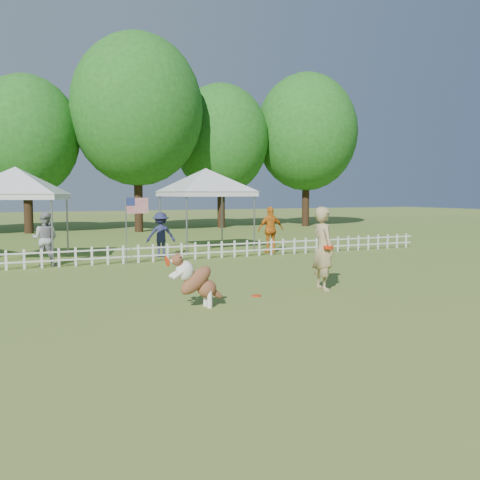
{
  "coord_description": "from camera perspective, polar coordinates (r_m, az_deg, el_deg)",
  "views": [
    {
      "loc": [
        -5.28,
        -10.21,
        2.28
      ],
      "look_at": [
        0.57,
        2.0,
        1.1
      ],
      "focal_mm": 40.0,
      "sensor_mm": 36.0,
      "label": 1
    }
  ],
  "objects": [
    {
      "name": "tree_center_right",
      "position": [
        32.54,
        -10.9,
        12.0
      ],
      "size": [
        7.6,
        7.6,
        12.6
      ],
      "primitive_type": null,
      "color": "#1E5718",
      "rests_on": "ground"
    },
    {
      "name": "dog",
      "position": [
        10.67,
        -4.63,
        -4.31
      ],
      "size": [
        1.09,
        0.39,
        1.12
      ],
      "primitive_type": null,
      "rotation": [
        0.0,
        0.0,
        0.02
      ],
      "color": "brown",
      "rests_on": "ground"
    },
    {
      "name": "handler",
      "position": [
        12.72,
        8.86,
        -0.92
      ],
      "size": [
        0.54,
        0.76,
        1.97
      ],
      "primitive_type": "imported",
      "rotation": [
        0.0,
        0.0,
        1.47
      ],
      "color": "tan",
      "rests_on": "ground"
    },
    {
      "name": "canopy_tent_right",
      "position": [
        21.56,
        -3.66,
        3.19
      ],
      "size": [
        3.25,
        3.25,
        3.21
      ],
      "primitive_type": null,
      "rotation": [
        0.0,
        0.0,
        0.05
      ],
      "color": "silver",
      "rests_on": "ground"
    },
    {
      "name": "spectator_c",
      "position": [
        20.63,
        3.3,
        1.12
      ],
      "size": [
        1.07,
        0.51,
        1.78
      ],
      "primitive_type": "imported",
      "rotation": [
        0.0,
        0.0,
        3.07
      ],
      "color": "orange",
      "rests_on": "ground"
    },
    {
      "name": "canopy_tent_left",
      "position": [
        19.26,
        -22.69,
        2.42
      ],
      "size": [
        3.75,
        3.75,
        3.09
      ],
      "primitive_type": null,
      "rotation": [
        0.0,
        0.0,
        -0.3
      ],
      "color": "silver",
      "rests_on": "ground"
    },
    {
      "name": "ground",
      "position": [
        11.72,
        1.71,
        -6.24
      ],
      "size": [
        120.0,
        120.0,
        0.0
      ],
      "primitive_type": "plane",
      "color": "#486E22",
      "rests_on": "ground"
    },
    {
      "name": "spectator_a",
      "position": [
        17.96,
        -20.08,
        0.11
      ],
      "size": [
        1.02,
        0.93,
        1.7
      ],
      "primitive_type": "imported",
      "rotation": [
        0.0,
        0.0,
        2.71
      ],
      "color": "#98979C",
      "rests_on": "ground"
    },
    {
      "name": "tree_center_left",
      "position": [
        32.89,
        -21.84,
        9.21
      ],
      "size": [
        6.0,
        6.0,
        9.8
      ],
      "primitive_type": null,
      "color": "#1E5718",
      "rests_on": "ground"
    },
    {
      "name": "tree_far_right",
      "position": [
        37.79,
        7.08,
        10.15
      ],
      "size": [
        7.0,
        7.0,
        11.4
      ],
      "primitive_type": null,
      "color": "#1E5718",
      "rests_on": "ground"
    },
    {
      "name": "spectator_b",
      "position": [
        19.39,
        -8.45,
        0.57
      ],
      "size": [
        1.14,
        0.79,
        1.61
      ],
      "primitive_type": "imported",
      "rotation": [
        0.0,
        0.0,
        2.94
      ],
      "color": "#23264B",
      "rests_on": "ground"
    },
    {
      "name": "frisbee_on_turf",
      "position": [
        11.96,
        1.76,
        -5.96
      ],
      "size": [
        0.27,
        0.27,
        0.02
      ],
      "primitive_type": "cylinder",
      "rotation": [
        0.0,
        0.0,
        -0.23
      ],
      "color": "red",
      "rests_on": "ground"
    },
    {
      "name": "tree_right",
      "position": [
        35.81,
        -2.04,
        9.67
      ],
      "size": [
        6.2,
        6.2,
        10.4
      ],
      "primitive_type": null,
      "color": "#1E5718",
      "rests_on": "ground"
    },
    {
      "name": "picket_fence",
      "position": [
        18.11,
        -8.5,
        -1.35
      ],
      "size": [
        22.0,
        0.08,
        0.6
      ],
      "primitive_type": null,
      "color": "silver",
      "rests_on": "ground"
    },
    {
      "name": "flag_pole",
      "position": [
        17.5,
        -12.04,
        1.0
      ],
      "size": [
        0.84,
        0.24,
        2.19
      ],
      "primitive_type": null,
      "rotation": [
        0.0,
        0.0,
        0.19
      ],
      "color": "gray",
      "rests_on": "ground"
    }
  ]
}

